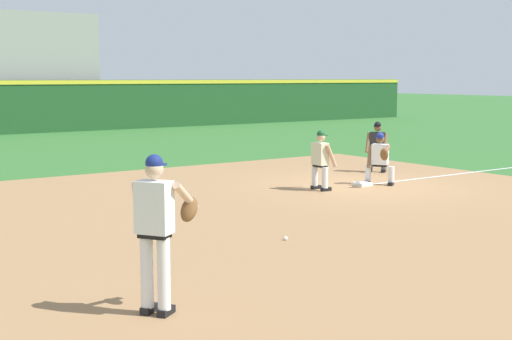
# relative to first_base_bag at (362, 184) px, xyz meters

# --- Properties ---
(ground_plane) EXTENTS (160.00, 160.00, 0.00)m
(ground_plane) POSITION_rel_first_base_bag_xyz_m (0.00, 0.00, -0.04)
(ground_plane) COLOR #336B2D
(infield_dirt_patch) EXTENTS (18.00, 18.00, 0.01)m
(infield_dirt_patch) POSITION_rel_first_base_bag_xyz_m (-4.42, -2.93, -0.04)
(infield_dirt_patch) COLOR #9E754C
(infield_dirt_patch) RESTS_ON ground
(first_base_bag) EXTENTS (0.38, 0.38, 0.09)m
(first_base_bag) POSITION_rel_first_base_bag_xyz_m (0.00, 0.00, 0.00)
(first_base_bag) COLOR white
(first_base_bag) RESTS_ON ground
(baseball) EXTENTS (0.07, 0.07, 0.07)m
(baseball) POSITION_rel_first_base_bag_xyz_m (-5.30, -3.72, -0.01)
(baseball) COLOR white
(baseball) RESTS_ON ground
(pitcher) EXTENTS (0.84, 0.57, 1.86)m
(pitcher) POSITION_rel_first_base_bag_xyz_m (-8.79, -5.85, 1.01)
(pitcher) COLOR black
(pitcher) RESTS_ON ground
(first_baseman) EXTENTS (0.81, 1.04, 1.34)m
(first_baseman) POSITION_rel_first_base_bag_xyz_m (0.43, -0.18, 0.69)
(first_baseman) COLOR black
(first_baseman) RESTS_ON ground
(baserunner) EXTENTS (0.45, 0.61, 1.46)m
(baserunner) POSITION_rel_first_base_bag_xyz_m (-1.33, 0.07, 0.75)
(baserunner) COLOR black
(baserunner) RESTS_ON ground
(umpire) EXTENTS (0.64, 0.68, 1.46)m
(umpire) POSITION_rel_first_base_bag_xyz_m (2.18, 1.68, 0.75)
(umpire) COLOR black
(umpire) RESTS_ON ground
(outfield_wall) EXTENTS (48.00, 0.54, 2.60)m
(outfield_wall) POSITION_rel_first_base_bag_xyz_m (0.00, 22.00, 1.35)
(outfield_wall) COLOR #1E4C23
(outfield_wall) RESTS_ON ground
(stadium_seating_block) EXTENTS (5.41, 5.90, 6.00)m
(stadium_seating_block) POSITION_rel_first_base_bag_xyz_m (0.00, 25.75, 2.98)
(stadium_seating_block) COLOR gray
(stadium_seating_block) RESTS_ON ground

